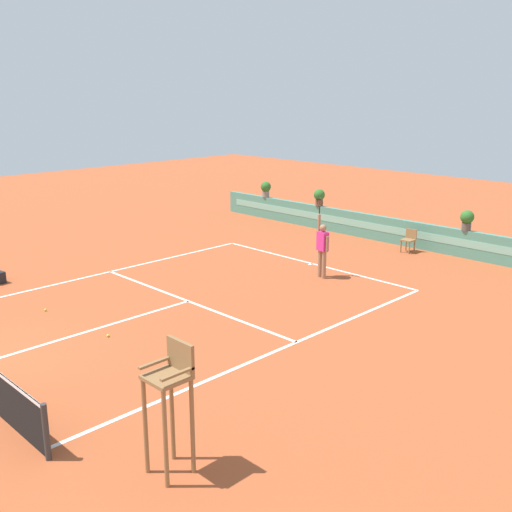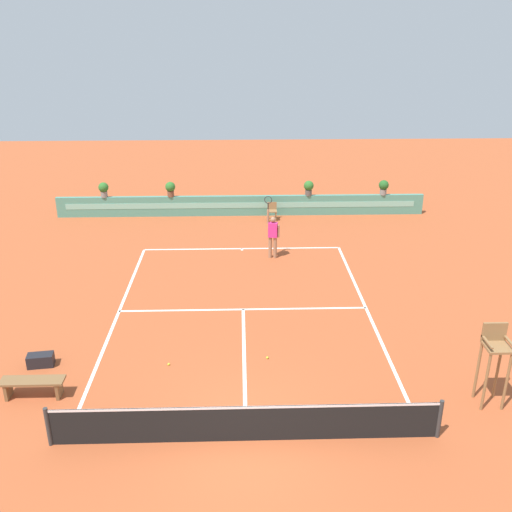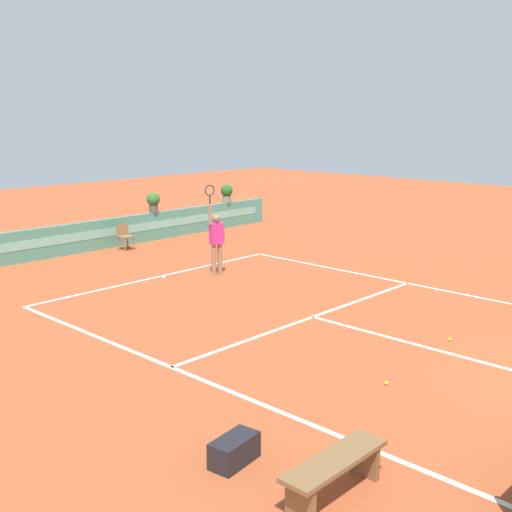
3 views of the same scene
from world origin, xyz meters
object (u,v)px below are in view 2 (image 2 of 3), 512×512
object	(u,v)px
tennis_player	(273,233)
tennis_ball_near_baseline	(169,364)
ball_kid_chair	(272,210)
potted_plant_far_right	(384,186)
bench_courtside	(33,384)
potted_plant_right	(309,187)
potted_plant_far_left	(104,189)
umpire_chair	(494,356)
gear_bag	(41,360)
potted_plant_left	(170,188)
tennis_ball_mid_court	(267,358)

from	to	relation	value
tennis_player	tennis_ball_near_baseline	distance (m)	8.48
ball_kid_chair	potted_plant_far_right	xyz separation A→B (m)	(5.51, 0.73, 0.93)
bench_courtside	potted_plant_right	bearing A→B (deg)	59.25
potted_plant_far_left	umpire_chair	bearing A→B (deg)	-49.94
gear_bag	potted_plant_left	bearing A→B (deg)	80.42
tennis_player	umpire_chair	bearing A→B (deg)	-63.26
umpire_chair	tennis_ball_near_baseline	world-z (taller)	umpire_chair
potted_plant_left	tennis_player	bearing A→B (deg)	-49.83
gear_bag	tennis_ball_mid_court	xyz separation A→B (m)	(6.31, 0.16, -0.15)
umpire_chair	tennis_player	distance (m)	10.76
gear_bag	potted_plant_far_right	world-z (taller)	potted_plant_far_right
bench_courtside	tennis_ball_near_baseline	bearing A→B (deg)	22.19
bench_courtside	potted_plant_far_right	xyz separation A→B (m)	(12.36, 14.58, 1.04)
tennis_ball_mid_court	umpire_chair	bearing A→B (deg)	-21.46
tennis_player	potted_plant_far_left	size ratio (longest dim) A/B	3.57
umpire_chair	tennis_player	xyz separation A→B (m)	(-4.84, 9.61, -0.29)
potted_plant_right	potted_plant_far_left	xyz separation A→B (m)	(-9.95, 0.00, 0.00)
gear_bag	bench_courtside	bearing A→B (deg)	-78.82
tennis_ball_near_baseline	potted_plant_right	size ratio (longest dim) A/B	0.09
gear_bag	tennis_ball_mid_court	bearing A→B (deg)	1.48
tennis_player	potted_plant_far_left	xyz separation A→B (m)	(-7.88, 5.52, 0.36)
ball_kid_chair	tennis_ball_near_baseline	size ratio (longest dim) A/B	12.50
ball_kid_chair	bench_courtside	size ratio (longest dim) A/B	0.53
potted_plant_far_right	potted_plant_far_left	size ratio (longest dim) A/B	1.00
potted_plant_right	potted_plant_left	size ratio (longest dim) A/B	1.00
bench_courtside	potted_plant_far_left	distance (m)	14.67
potted_plant_right	potted_plant_left	xyz separation A→B (m)	(-6.73, 0.00, 0.00)
potted_plant_right	potted_plant_far_left	distance (m)	9.95
umpire_chair	gear_bag	size ratio (longest dim) A/B	3.06
umpire_chair	potted_plant_left	world-z (taller)	umpire_chair
tennis_player	ball_kid_chair	bearing A→B (deg)	86.94
ball_kid_chair	potted_plant_far_left	xyz separation A→B (m)	(-8.13, 0.73, 0.93)
ball_kid_chair	tennis_ball_mid_court	distance (m)	12.30
potted_plant_far_right	potted_plant_left	distance (m)	10.42
potted_plant_right	umpire_chair	bearing A→B (deg)	-79.64
bench_courtside	gear_bag	size ratio (longest dim) A/B	2.29
potted_plant_far_right	bench_courtside	bearing A→B (deg)	-130.30
bench_courtside	tennis_ball_near_baseline	world-z (taller)	bench_courtside
tennis_player	potted_plant_right	xyz separation A→B (m)	(2.07, 5.52, 0.36)
potted_plant_far_left	potted_plant_left	bearing A→B (deg)	0.00
ball_kid_chair	potted_plant_left	distance (m)	5.06
potted_plant_right	potted_plant_far_left	size ratio (longest dim) A/B	1.00
tennis_player	potted_plant_far_right	size ratio (longest dim) A/B	3.57
tennis_ball_near_baseline	potted_plant_left	xyz separation A→B (m)	(-1.32, 13.25, 1.38)
bench_courtside	potted_plant_left	world-z (taller)	potted_plant_left
bench_courtside	potted_plant_far_right	distance (m)	19.14
potted_plant_left	potted_plant_far_left	bearing A→B (deg)	180.00
gear_bag	potted_plant_far_left	xyz separation A→B (m)	(-1.00, 13.16, 1.23)
potted_plant_far_right	potted_plant_left	bearing A→B (deg)	180.00
bench_courtside	tennis_player	xyz separation A→B (m)	(6.60, 9.06, 0.67)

